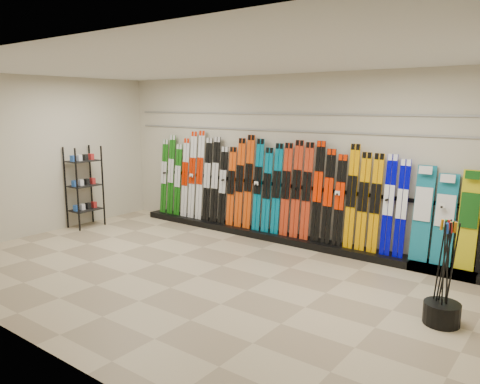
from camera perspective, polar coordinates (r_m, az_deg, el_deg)
The scene contains 12 objects.
floor at distance 6.94m, azimuth -5.17°, elevation -10.17°, with size 8.00×8.00×0.00m, color gray.
back_wall at distance 8.56m, azimuth 5.98°, elevation 4.11°, with size 8.00×8.00×0.00m, color beige.
left_wall at distance 9.70m, azimuth -23.18°, elevation 4.07°, with size 5.00×5.00×0.00m, color beige.
ceiling at distance 6.52m, azimuth -5.62°, elevation 15.34°, with size 8.00×8.00×0.00m, color silver.
ski_rack_base at distance 8.54m, azimuth 6.33°, elevation -5.77°, with size 8.00×0.40×0.12m, color black.
skis at distance 8.73m, azimuth 2.63°, elevation 0.62°, with size 5.38×0.19×1.82m.
snowboards at distance 7.43m, azimuth 26.26°, elevation -3.12°, with size 1.56×0.23×1.48m.
accessory_rack at distance 9.98m, azimuth -18.43°, elevation 0.59°, with size 0.40×0.60×1.64m, color black.
pole_bin at distance 5.93m, azimuth 23.37°, elevation -13.43°, with size 0.41×0.41×0.25m, color black.
ski_poles at distance 5.77m, azimuth 23.77°, elevation -8.97°, with size 0.26×0.28×1.18m.
slatwall_rail_0 at distance 8.50m, azimuth 5.97°, elevation 7.45°, with size 7.60×0.02×0.03m, color gray.
slatwall_rail_1 at distance 8.49m, azimuth 6.01°, elevation 9.47°, with size 7.60×0.02×0.03m, color gray.
Camera 1 is at (4.38, -4.79, 2.44)m, focal length 35.00 mm.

